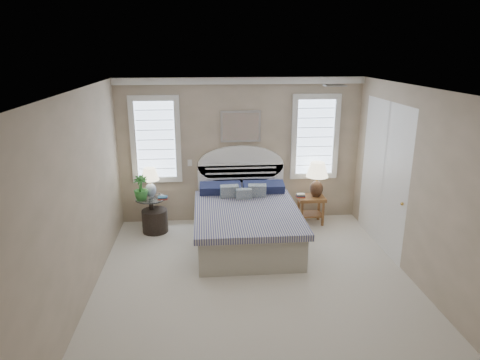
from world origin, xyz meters
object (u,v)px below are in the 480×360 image
object	(u,v)px
lamp_left	(150,179)
lamp_right	(317,175)
floor_pot	(155,221)
side_table_left	(152,211)
bed	(246,220)
nightstand_right	(311,204)

from	to	relation	value
lamp_left	lamp_right	distance (m)	3.05
floor_pot	lamp_left	bearing A→B (deg)	112.62
side_table_left	lamp_right	size ratio (longest dim) A/B	0.95
bed	side_table_left	world-z (taller)	bed
bed	floor_pot	size ratio (longest dim) A/B	4.99
lamp_left	side_table_left	bearing A→B (deg)	-87.49
lamp_left	lamp_right	world-z (taller)	lamp_right
side_table_left	lamp_right	world-z (taller)	lamp_right
side_table_left	floor_pot	xyz separation A→B (m)	(0.06, -0.05, -0.18)
side_table_left	lamp_left	size ratio (longest dim) A/B	1.18
side_table_left	floor_pot	distance (m)	0.19
nightstand_right	floor_pot	distance (m)	2.90
nightstand_right	lamp_right	distance (m)	0.56
bed	lamp_right	size ratio (longest dim) A/B	3.42
bed	lamp_left	xyz separation A→B (m)	(-1.65, 0.69, 0.57)
side_table_left	lamp_right	distance (m)	3.10
side_table_left	lamp_left	world-z (taller)	lamp_left
bed	nightstand_right	world-z (taller)	bed
nightstand_right	floor_pot	bearing A→B (deg)	-177.07
bed	lamp_left	world-z (taller)	bed
side_table_left	nightstand_right	bearing A→B (deg)	1.94
bed	side_table_left	xyz separation A→B (m)	(-1.65, 0.59, 0.00)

